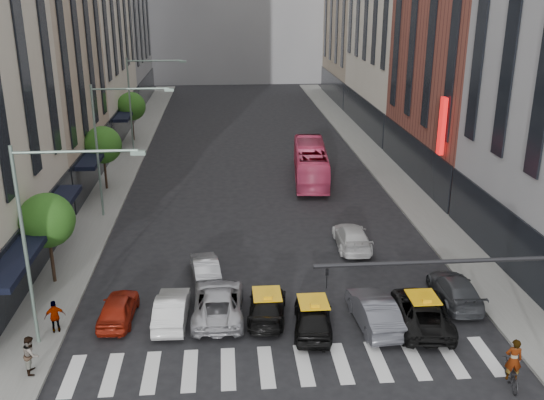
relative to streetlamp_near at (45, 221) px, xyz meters
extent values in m
plane|color=black|center=(10.04, -4.00, -5.90)|extent=(160.00, 160.00, 0.00)
cube|color=slate|center=(-1.46, 26.00, -5.83)|extent=(3.00, 96.00, 0.15)
cube|color=slate|center=(21.54, 26.00, -5.83)|extent=(3.00, 96.00, 0.15)
cube|color=tan|center=(-6.96, 24.00, 6.10)|extent=(8.00, 16.00, 24.00)
cube|color=brown|center=(27.04, 23.00, 7.10)|extent=(8.00, 18.00, 26.00)
cylinder|color=black|center=(-1.76, 6.00, -4.18)|extent=(0.18, 0.18, 3.15)
sphere|color=#204E16|center=(-1.76, 6.00, -2.24)|extent=(2.88, 2.88, 2.88)
cylinder|color=black|center=(-1.76, 22.00, -4.18)|extent=(0.18, 0.18, 3.15)
sphere|color=#204E16|center=(-1.76, 22.00, -2.24)|extent=(2.88, 2.88, 2.88)
cylinder|color=black|center=(-1.76, 38.00, -4.18)|extent=(0.18, 0.18, 3.15)
sphere|color=#204E16|center=(-1.76, 38.00, -2.24)|extent=(2.88, 2.88, 2.88)
cylinder|color=gray|center=(-0.96, 0.00, -1.25)|extent=(0.16, 0.16, 9.00)
cylinder|color=gray|center=(1.54, 0.00, 2.95)|extent=(5.00, 0.12, 0.12)
cube|color=gray|center=(4.04, 0.00, 2.85)|extent=(0.60, 0.25, 0.18)
cylinder|color=gray|center=(-0.96, 16.00, -1.25)|extent=(0.16, 0.16, 9.00)
cylinder|color=gray|center=(1.54, 16.00, 2.95)|extent=(5.00, 0.12, 0.12)
cube|color=gray|center=(4.04, 16.00, 2.85)|extent=(0.60, 0.25, 0.18)
cylinder|color=gray|center=(-0.96, 32.00, -1.25)|extent=(0.16, 0.16, 9.00)
cylinder|color=gray|center=(1.54, 32.00, 2.95)|extent=(5.00, 0.12, 0.12)
cube|color=gray|center=(4.04, 32.00, 2.85)|extent=(0.60, 0.25, 0.18)
cylinder|color=black|center=(15.54, -5.00, -0.10)|extent=(10.00, 0.16, 0.16)
imported|color=black|center=(11.04, -5.00, -0.60)|extent=(0.13, 0.16, 0.80)
cube|color=red|center=(22.64, 16.00, 0.10)|extent=(0.30, 0.70, 4.00)
imported|color=maroon|center=(2.27, 1.85, -5.25)|extent=(1.70, 3.90, 1.31)
imported|color=silver|center=(4.84, 1.51, -5.22)|extent=(1.59, 4.22, 1.37)
imported|color=#A7A7AD|center=(7.05, 1.92, -5.17)|extent=(2.53, 5.30, 1.46)
imported|color=black|center=(9.38, 1.52, -5.28)|extent=(2.26, 4.48, 1.25)
imported|color=black|center=(11.41, 0.21, -5.17)|extent=(2.24, 4.48, 1.46)
imported|color=#484A51|center=(14.33, 0.41, -5.15)|extent=(1.92, 4.69, 1.51)
imported|color=black|center=(16.58, 0.26, -5.18)|extent=(3.03, 5.44, 1.44)
imported|color=#383B3F|center=(18.97, 2.35, -5.23)|extent=(2.11, 4.75, 1.36)
imported|color=#9D9EA3|center=(6.32, 5.99, -5.26)|extent=(1.88, 4.05, 1.28)
imported|color=silver|center=(15.17, 9.48, -5.21)|extent=(2.09, 4.82, 1.38)
imported|color=#D33E66|center=(14.58, 23.32, -4.43)|extent=(3.48, 10.77, 2.95)
imported|color=black|center=(18.73, -4.50, -5.41)|extent=(1.00, 1.98, 0.99)
imported|color=gray|center=(18.73, -4.50, -4.00)|extent=(0.74, 0.55, 1.83)
imported|color=gray|center=(-0.55, -2.26, -4.93)|extent=(0.77, 0.90, 1.64)
imported|color=gray|center=(-0.36, 0.79, -4.97)|extent=(0.99, 0.63, 1.57)
camera|label=1|loc=(7.52, -24.15, 9.18)|focal=40.00mm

